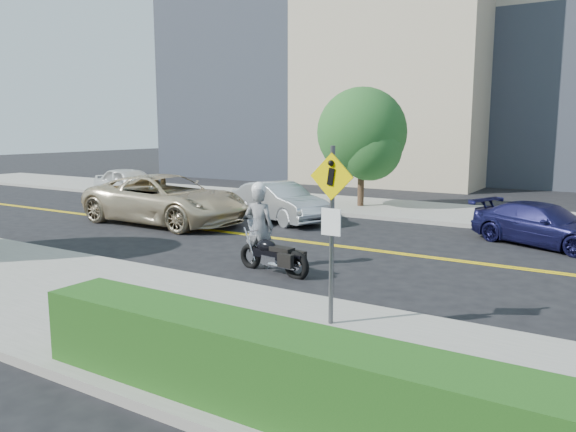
% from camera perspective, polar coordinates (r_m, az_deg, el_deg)
% --- Properties ---
extents(ground_plane, '(120.00, 120.00, 0.00)m').
position_cam_1_polar(ground_plane, '(17.05, 1.71, -2.65)').
color(ground_plane, black).
rests_on(ground_plane, ground).
extents(sidewalk_near, '(60.00, 5.00, 0.15)m').
position_cam_1_polar(sidewalk_near, '(11.41, -17.91, -8.60)').
color(sidewalk_near, '#9E9B91').
rests_on(sidewalk_near, ground_plane).
extents(sidewalk_far, '(60.00, 5.00, 0.15)m').
position_cam_1_polar(sidewalk_far, '(23.72, 10.91, 0.68)').
color(sidewalk_far, '#9E9B91').
rests_on(sidewalk_far, ground_plane).
extents(hedge, '(9.00, 0.90, 1.00)m').
position_cam_1_polar(hedge, '(6.32, 6.27, -17.28)').
color(hedge, '#235619').
rests_on(hedge, sidewalk_near).
extents(pedestrian_sign, '(0.78, 0.08, 3.00)m').
position_cam_1_polar(pedestrian_sign, '(9.26, 4.45, -0.22)').
color(pedestrian_sign, '#4C4C51').
rests_on(pedestrian_sign, sidewalk_near).
extents(motorcyclist, '(0.82, 0.63, 2.13)m').
position_cam_1_polar(motorcyclist, '(13.80, -2.96, -0.94)').
color(motorcyclist, '#ABAAAF').
rests_on(motorcyclist, ground).
extents(motorcycle, '(2.14, 0.94, 1.26)m').
position_cam_1_polar(motorcycle, '(13.33, -1.50, -3.17)').
color(motorcycle, black).
rests_on(motorcycle, ground).
extents(suv, '(6.35, 2.97, 1.76)m').
position_cam_1_polar(suv, '(20.65, -12.27, 1.67)').
color(suv, beige).
rests_on(suv, ground).
extents(parked_car_white, '(4.87, 2.75, 1.56)m').
position_cam_1_polar(parked_car_white, '(27.70, -15.71, 3.15)').
color(parked_car_white, white).
rests_on(parked_car_white, ground).
extents(parked_car_silver, '(4.63, 3.00, 1.44)m').
position_cam_1_polar(parked_car_silver, '(20.70, -0.89, 1.45)').
color(parked_car_silver, '#B7BCC0').
rests_on(parked_car_silver, ground).
extents(parked_car_blue, '(4.61, 3.25, 1.24)m').
position_cam_1_polar(parked_car_blue, '(18.03, 24.53, -0.82)').
color(parked_car_blue, '#181848').
rests_on(parked_car_blue, ground).
extents(tree_far_a, '(3.73, 3.73, 5.10)m').
position_cam_1_polar(tree_far_a, '(23.80, 7.52, 8.41)').
color(tree_far_a, '#382619').
rests_on(tree_far_a, ground).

